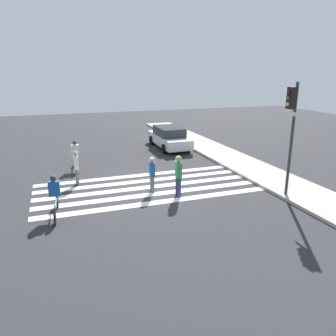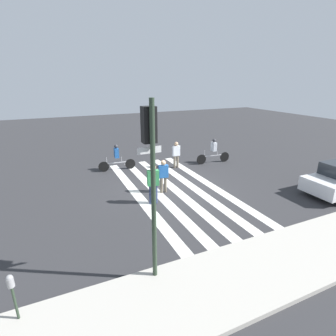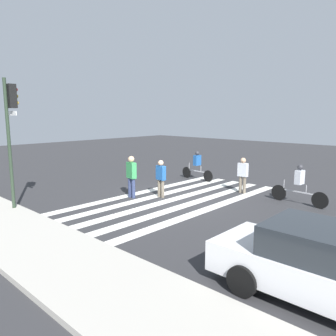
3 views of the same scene
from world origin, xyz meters
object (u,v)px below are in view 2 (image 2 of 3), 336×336
(pedestrian_child_with_backpack, at_px, (176,153))
(cyclist_far_lane, at_px, (117,156))
(pedestrian_adult_tall_backpack, at_px, (153,182))
(traffic_light, at_px, (151,160))
(cyclist_near_curb, at_px, (214,150))
(parking_meter, at_px, (12,288))
(pedestrian_adult_blue_shirt, at_px, (163,174))

(pedestrian_child_with_backpack, distance_m, cyclist_far_lane, 3.55)
(pedestrian_child_with_backpack, bearing_deg, pedestrian_adult_tall_backpack, -127.89)
(pedestrian_child_with_backpack, height_order, pedestrian_adult_tall_backpack, pedestrian_adult_tall_backpack)
(pedestrian_adult_tall_backpack, bearing_deg, traffic_light, -100.31)
(pedestrian_child_with_backpack, xyz_separation_m, cyclist_near_curb, (-2.60, 0.14, -0.05))
(parking_meter, bearing_deg, pedestrian_adult_blue_shirt, -137.91)
(cyclist_near_curb, distance_m, cyclist_far_lane, 6.12)
(traffic_light, relative_size, cyclist_near_curb, 2.06)
(parking_meter, distance_m, cyclist_far_lane, 10.38)
(cyclist_near_curb, xyz_separation_m, cyclist_far_lane, (6.01, -1.17, -0.00))
(pedestrian_adult_tall_backpack, distance_m, cyclist_far_lane, 5.01)
(pedestrian_child_with_backpack, xyz_separation_m, pedestrian_adult_tall_backpack, (3.05, 3.97, 0.10))
(cyclist_far_lane, bearing_deg, pedestrian_adult_blue_shirt, 110.89)
(pedestrian_adult_blue_shirt, relative_size, cyclist_far_lane, 0.74)
(parking_meter, height_order, pedestrian_adult_tall_backpack, pedestrian_adult_tall_backpack)
(cyclist_near_curb, bearing_deg, parking_meter, 42.20)
(traffic_light, bearing_deg, cyclist_near_curb, -132.36)
(parking_meter, xyz_separation_m, cyclist_far_lane, (-4.56, -9.32, -0.12))
(pedestrian_child_with_backpack, bearing_deg, parking_meter, -134.23)
(traffic_light, xyz_separation_m, cyclist_near_curb, (-7.30, -8.00, -2.50))
(pedestrian_adult_blue_shirt, xyz_separation_m, pedestrian_adult_tall_backpack, (0.87, 0.90, 0.11))
(pedestrian_adult_tall_backpack, height_order, cyclist_near_curb, pedestrian_adult_tall_backpack)
(traffic_light, xyz_separation_m, pedestrian_child_with_backpack, (-4.69, -8.14, -2.45))
(pedestrian_adult_blue_shirt, bearing_deg, pedestrian_child_with_backpack, 61.07)
(traffic_light, height_order, pedestrian_child_with_backpack, traffic_light)
(traffic_light, relative_size, pedestrian_child_with_backpack, 2.97)
(traffic_light, distance_m, pedestrian_adult_blue_shirt, 6.17)
(pedestrian_adult_blue_shirt, xyz_separation_m, cyclist_far_lane, (1.22, -4.09, -0.05))
(traffic_light, bearing_deg, pedestrian_child_with_backpack, -119.95)
(pedestrian_child_with_backpack, distance_m, cyclist_near_curb, 2.61)
(pedestrian_adult_blue_shirt, distance_m, pedestrian_child_with_backpack, 3.77)
(cyclist_near_curb, relative_size, cyclist_far_lane, 1.07)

